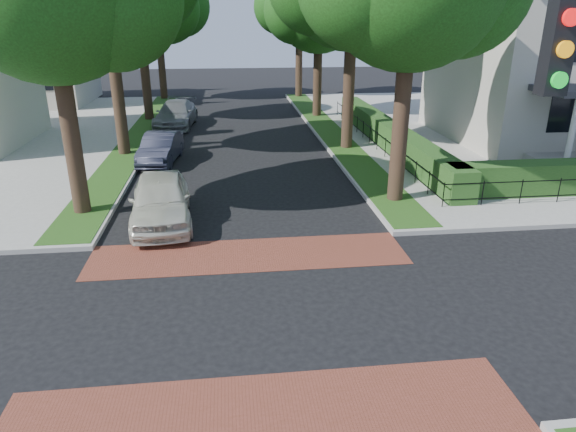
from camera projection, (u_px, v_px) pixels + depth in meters
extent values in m
plane|color=black|center=(255.00, 315.00, 11.72)|extent=(120.00, 120.00, 0.00)
cube|color=gray|center=(556.00, 127.00, 31.37)|extent=(30.00, 30.00, 0.15)
cube|color=brown|center=(249.00, 255.00, 14.68)|extent=(9.00, 2.20, 0.01)
cube|color=brown|center=(265.00, 416.00, 8.76)|extent=(9.00, 2.20, 0.01)
cube|color=#1B4212|center=(329.00, 130.00, 29.92)|extent=(1.60, 29.80, 0.02)
cube|color=#1B4212|center=(140.00, 135.00, 28.75)|extent=(1.60, 29.80, 0.02)
cylinder|color=black|center=(403.00, 97.00, 17.40)|extent=(0.56, 0.56, 7.35)
cylinder|color=black|center=(350.00, 69.00, 24.74)|extent=(0.56, 0.56, 7.70)
cylinder|color=black|center=(318.00, 64.00, 33.25)|extent=(0.56, 0.56, 6.65)
sphere|color=#17380F|center=(319.00, 6.00, 31.97)|extent=(5.80, 5.80, 5.80)
sphere|color=#17380F|center=(343.00, 12.00, 32.57)|extent=(4.35, 4.35, 4.35)
sphere|color=#17380F|center=(296.00, 11.00, 31.74)|extent=(4.06, 4.06, 4.06)
cylinder|color=black|center=(299.00, 52.00, 41.52)|extent=(0.56, 0.56, 7.00)
sphere|color=#17380F|center=(299.00, 3.00, 40.17)|extent=(6.00, 6.00, 6.00)
sphere|color=#17380F|center=(319.00, 8.00, 40.77)|extent=(4.50, 4.50, 4.50)
sphere|color=#17380F|center=(281.00, 7.00, 39.93)|extent=(4.20, 4.20, 4.20)
cylinder|color=black|center=(67.00, 108.00, 16.28)|extent=(0.56, 0.56, 7.00)
cylinder|color=black|center=(115.00, 68.00, 23.49)|extent=(0.56, 0.56, 8.05)
cylinder|color=black|center=(144.00, 64.00, 32.03)|extent=(0.56, 0.56, 6.86)
sphere|color=#17380F|center=(138.00, 1.00, 30.71)|extent=(5.60, 5.60, 5.60)
sphere|color=#17380F|center=(165.00, 9.00, 31.30)|extent=(4.20, 4.20, 4.20)
sphere|color=#17380F|center=(114.00, 7.00, 30.48)|extent=(3.92, 3.92, 3.92)
cylinder|color=black|center=(161.00, 52.00, 40.31)|extent=(0.56, 0.56, 7.14)
sphere|color=#17380F|center=(156.00, 0.00, 38.93)|extent=(6.20, 6.20, 6.20)
sphere|color=#17380F|center=(180.00, 6.00, 39.54)|extent=(4.65, 4.65, 4.65)
sphere|color=#17380F|center=(135.00, 4.00, 38.69)|extent=(4.34, 4.34, 4.34)
cube|color=#1D3F15|center=(389.00, 134.00, 26.16)|extent=(1.00, 18.00, 1.20)
cube|color=#B6B0A3|center=(569.00, 62.00, 26.90)|extent=(12.00, 10.00, 8.00)
cylinder|color=white|center=(572.00, 133.00, 20.61)|extent=(0.24, 0.24, 3.00)
cube|color=#B6B0A3|center=(23.00, 59.00, 38.42)|extent=(9.00, 8.00, 6.50)
cube|color=black|center=(558.00, 49.00, 5.61)|extent=(0.28, 0.22, 1.00)
cylinder|color=red|center=(571.00, 17.00, 5.37)|extent=(0.18, 0.05, 0.18)
cylinder|color=orange|center=(565.00, 49.00, 5.49)|extent=(0.18, 0.05, 0.18)
cylinder|color=#0CB226|center=(559.00, 80.00, 5.60)|extent=(0.18, 0.05, 0.18)
imported|color=beige|center=(161.00, 200.00, 16.71)|extent=(2.34, 4.86, 1.60)
imported|color=#212332|center=(160.00, 148.00, 23.74)|extent=(1.85, 4.22, 1.35)
imported|color=gray|center=(176.00, 114.00, 31.43)|extent=(2.62, 5.46, 1.53)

